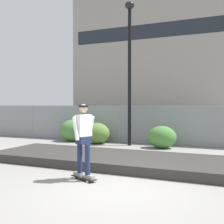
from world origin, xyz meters
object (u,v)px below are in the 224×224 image
Objects in this scene: street_lamp at (130,56)px; shrub_center at (96,133)px; parked_car_near at (115,122)px; skateboard at (84,178)px; shrub_right at (162,137)px; shrub_left at (73,130)px; skater at (84,136)px.

shrub_center is at bearing -176.75° from street_lamp.
shrub_center is (0.50, -3.58, -0.33)m from parked_car_near.
street_lamp is at bearing 98.57° from skateboard.
shrub_left is at bearing 174.18° from shrub_right.
parked_car_near is at bearing 72.51° from shrub_left.
skateboard is 6.55m from shrub_center.
shrub_right is (4.75, -0.48, -0.08)m from shrub_left.
street_lamp is at bearing -58.30° from parked_car_near.
street_lamp is 5.04× the size of shrub_center.
skater is 6.56m from shrub_center.
parked_car_near is at bearing 107.78° from skateboard.
parked_car_near is 3.36× the size of shrub_center.
skateboard is at bearing -96.36° from shrub_right.
shrub_center is at bearing 177.83° from shrub_right.
skater is 0.28× the size of street_lamp.
parked_car_near is (-3.08, 9.59, -0.28)m from skater.
skateboard is at bearing -72.22° from parked_car_near.
street_lamp reaches higher than shrub_right.
shrub_left reaches higher than shrub_right.
street_lamp is 1.50× the size of parked_car_near.
shrub_center is (-1.66, -0.09, -3.64)m from street_lamp.
shrub_center is (-2.58, 6.01, 0.45)m from skateboard.
shrub_center is at bearing 113.24° from skater.
street_lamp is 5.31× the size of shrub_right.
shrub_left is 1.16× the size of shrub_right.
parked_car_near is (-3.08, 9.59, 0.78)m from skateboard.
skater is 1.46× the size of shrub_right.
skater is 6.87m from street_lamp.
skateboard is 0.18× the size of parked_car_near.
parked_car_near is 3.63m from shrub_center.
skater is 5.95m from shrub_right.
shrub_center is at bearing 113.24° from skateboard.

